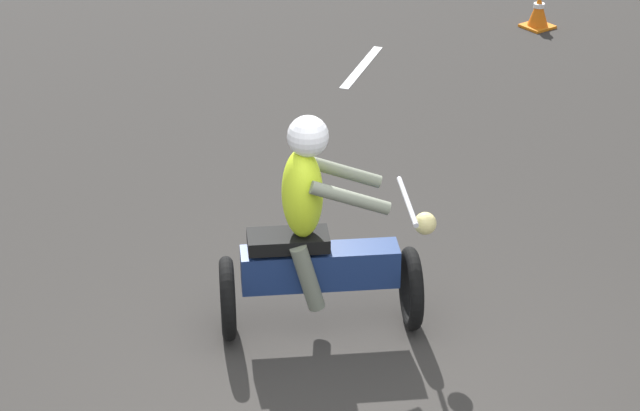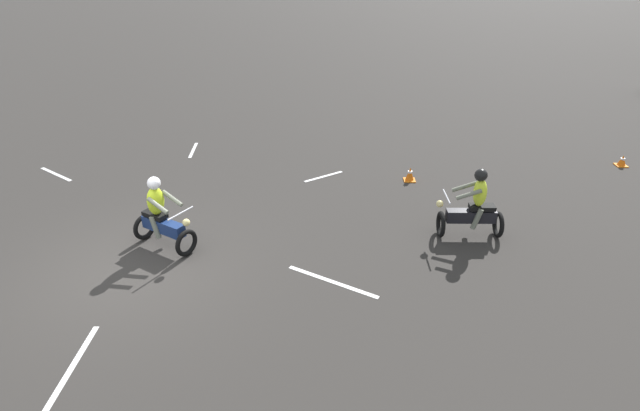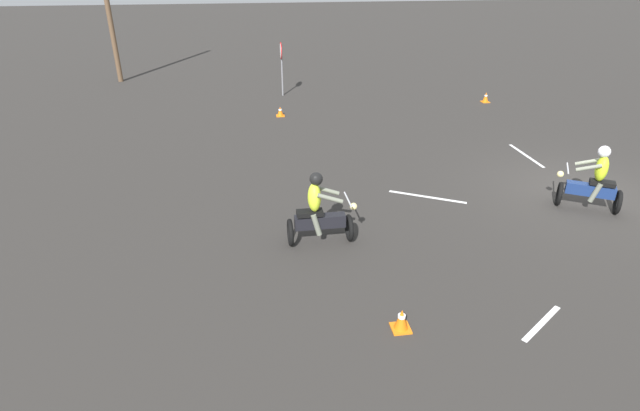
{
  "view_description": "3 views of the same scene",
  "coord_description": "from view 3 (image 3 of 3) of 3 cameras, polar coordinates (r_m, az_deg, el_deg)",
  "views": [
    {
      "loc": [
        5.1,
        -3.98,
        4.92
      ],
      "look_at": [
        -0.91,
        0.46,
        1.0
      ],
      "focal_mm": 70.0,
      "sensor_mm": 36.0,
      "label": 1
    },
    {
      "loc": [
        8.38,
        4.08,
        5.88
      ],
      "look_at": [
        -1.22,
        3.85,
        0.9
      ],
      "focal_mm": 28.0,
      "sensor_mm": 36.0,
      "label": 2
    },
    {
      "loc": [
        -10.87,
        8.63,
        5.65
      ],
      "look_at": [
        -1.53,
        7.24,
        0.9
      ],
      "focal_mm": 28.0,
      "sensor_mm": 36.0,
      "label": 3
    }
  ],
  "objects": [
    {
      "name": "lane_stripe_e",
      "position": [
        17.07,
        22.49,
        5.32
      ],
      "size": [
        2.03,
        0.13,
        0.01
      ],
      "primitive_type": "cube",
      "rotation": [
        0.0,
        0.0,
        1.58
      ],
      "color": "silver",
      "rests_on": "ground"
    },
    {
      "name": "stop_sign",
      "position": [
        22.67,
        -4.45,
        16.44
      ],
      "size": [
        0.7,
        0.08,
        2.3
      ],
      "color": "slate",
      "rests_on": "ground"
    },
    {
      "name": "motorcycle_rider_foreground",
      "position": [
        13.79,
        28.82,
        2.34
      ],
      "size": [
        1.23,
        1.51,
        1.66
      ],
      "rotation": [
        0.0,
        0.0,
        5.75
      ],
      "color": "black",
      "rests_on": "ground"
    },
    {
      "name": "traffic_cone_near_right",
      "position": [
        22.92,
        18.41,
        11.63
      ],
      "size": [
        0.32,
        0.32,
        0.42
      ],
      "color": "orange",
      "rests_on": "ground"
    },
    {
      "name": "lane_stripe_nw",
      "position": [
        9.58,
        24.01,
        -12.18
      ],
      "size": [
        0.83,
        1.12,
        0.01
      ],
      "primitive_type": "cube",
      "rotation": [
        0.0,
        0.0,
        3.76
      ],
      "color": "silver",
      "rests_on": "ground"
    },
    {
      "name": "motorcycle_rider_background",
      "position": [
        10.64,
        -0.19,
        -0.85
      ],
      "size": [
        0.7,
        1.51,
        1.66
      ],
      "rotation": [
        0.0,
        0.0,
        3.15
      ],
      "color": "black",
      "rests_on": "ground"
    },
    {
      "name": "lane_stripe_ne",
      "position": [
        13.31,
        12.15,
        0.98
      ],
      "size": [
        1.08,
        1.81,
        0.01
      ],
      "primitive_type": "cube",
      "rotation": [
        0.0,
        0.0,
        2.63
      ],
      "color": "silver",
      "rests_on": "ground"
    },
    {
      "name": "ground_plane",
      "position": [
        14.99,
        27.57,
        1.37
      ],
      "size": [
        120.0,
        120.0,
        0.0
      ],
      "primitive_type": "plane",
      "color": "#2D2B28"
    },
    {
      "name": "traffic_cone_mid_left",
      "position": [
        8.66,
        9.29,
        -12.78
      ],
      "size": [
        0.32,
        0.32,
        0.4
      ],
      "color": "orange",
      "rests_on": "ground"
    },
    {
      "name": "traffic_cone_near_left",
      "position": [
        19.87,
        -4.57,
        10.65
      ],
      "size": [
        0.32,
        0.32,
        0.37
      ],
      "color": "orange",
      "rests_on": "ground"
    }
  ]
}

